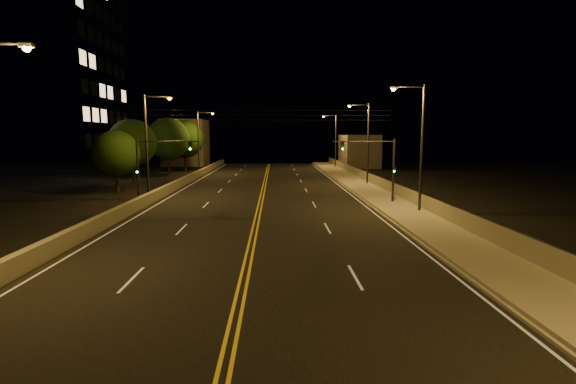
{
  "coord_description": "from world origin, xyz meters",
  "views": [
    {
      "loc": [
        1.27,
        -5.74,
        5.73
      ],
      "look_at": [
        2.0,
        18.0,
        2.5
      ],
      "focal_mm": 26.0,
      "sensor_mm": 36.0,
      "label": 1
    }
  ],
  "objects_px": {
    "streetlight_3": "(334,138)",
    "streetlight_2": "(366,139)",
    "tree_3": "(185,139)",
    "streetlight_6": "(200,138)",
    "streetlight_1": "(418,141)",
    "tree_1": "(132,143)",
    "tree_0": "(116,154)",
    "streetlight_5": "(149,140)",
    "tree_2": "(168,139)",
    "traffic_signal_left": "(151,163)",
    "traffic_signal_right": "(381,163)",
    "building_tower": "(7,79)"
  },
  "relations": [
    {
      "from": "streetlight_3",
      "to": "streetlight_2",
      "type": "bearing_deg",
      "value": -90.0
    },
    {
      "from": "tree_3",
      "to": "streetlight_6",
      "type": "bearing_deg",
      "value": -54.5
    },
    {
      "from": "streetlight_1",
      "to": "tree_1",
      "type": "height_order",
      "value": "streetlight_1"
    },
    {
      "from": "streetlight_6",
      "to": "tree_0",
      "type": "xyz_separation_m",
      "value": [
        -4.61,
        -21.18,
        -1.43
      ]
    },
    {
      "from": "streetlight_5",
      "to": "streetlight_6",
      "type": "height_order",
      "value": "same"
    },
    {
      "from": "tree_3",
      "to": "tree_2",
      "type": "bearing_deg",
      "value": -99.43
    },
    {
      "from": "tree_1",
      "to": "streetlight_1",
      "type": "bearing_deg",
      "value": -37.76
    },
    {
      "from": "tree_1",
      "to": "tree_2",
      "type": "xyz_separation_m",
      "value": [
        1.68,
        10.51,
        0.37
      ]
    },
    {
      "from": "streetlight_3",
      "to": "traffic_signal_left",
      "type": "distance_m",
      "value": 43.61
    },
    {
      "from": "streetlight_2",
      "to": "streetlight_5",
      "type": "distance_m",
      "value": 23.43
    },
    {
      "from": "streetlight_6",
      "to": "tree_2",
      "type": "relative_size",
      "value": 1.12
    },
    {
      "from": "traffic_signal_right",
      "to": "tree_3",
      "type": "xyz_separation_m",
      "value": [
        -23.14,
        33.85,
        1.64
      ]
    },
    {
      "from": "traffic_signal_right",
      "to": "building_tower",
      "type": "distance_m",
      "value": 47.13
    },
    {
      "from": "streetlight_5",
      "to": "tree_0",
      "type": "bearing_deg",
      "value": 137.56
    },
    {
      "from": "tree_1",
      "to": "tree_2",
      "type": "bearing_deg",
      "value": 80.91
    },
    {
      "from": "streetlight_6",
      "to": "tree_1",
      "type": "distance_m",
      "value": 13.56
    },
    {
      "from": "tree_1",
      "to": "tree_3",
      "type": "height_order",
      "value": "tree_3"
    },
    {
      "from": "streetlight_1",
      "to": "streetlight_3",
      "type": "bearing_deg",
      "value": 90.0
    },
    {
      "from": "streetlight_6",
      "to": "building_tower",
      "type": "relative_size",
      "value": 0.35
    },
    {
      "from": "streetlight_6",
      "to": "tree_2",
      "type": "height_order",
      "value": "streetlight_6"
    },
    {
      "from": "tree_0",
      "to": "tree_2",
      "type": "relative_size",
      "value": 0.75
    },
    {
      "from": "streetlight_2",
      "to": "tree_0",
      "type": "distance_m",
      "value": 26.61
    },
    {
      "from": "streetlight_6",
      "to": "tree_3",
      "type": "bearing_deg",
      "value": 125.5
    },
    {
      "from": "traffic_signal_right",
      "to": "tree_1",
      "type": "bearing_deg",
      "value": 146.53
    },
    {
      "from": "tree_0",
      "to": "traffic_signal_left",
      "type": "bearing_deg",
      "value": -54.22
    },
    {
      "from": "traffic_signal_left",
      "to": "tree_3",
      "type": "bearing_deg",
      "value": 97.55
    },
    {
      "from": "streetlight_1",
      "to": "traffic_signal_right",
      "type": "height_order",
      "value": "streetlight_1"
    },
    {
      "from": "building_tower",
      "to": "tree_1",
      "type": "bearing_deg",
      "value": -10.28
    },
    {
      "from": "streetlight_6",
      "to": "building_tower",
      "type": "xyz_separation_m",
      "value": [
        -21.84,
        -9.27,
        7.34
      ]
    },
    {
      "from": "streetlight_6",
      "to": "tree_0",
      "type": "bearing_deg",
      "value": -102.28
    },
    {
      "from": "streetlight_2",
      "to": "tree_3",
      "type": "xyz_separation_m",
      "value": [
        -24.74,
        20.59,
        -0.21
      ]
    },
    {
      "from": "building_tower",
      "to": "tree_2",
      "type": "height_order",
      "value": "building_tower"
    },
    {
      "from": "tree_0",
      "to": "streetlight_5",
      "type": "bearing_deg",
      "value": -42.44
    },
    {
      "from": "streetlight_2",
      "to": "building_tower",
      "type": "distance_m",
      "value": 44.42
    },
    {
      "from": "streetlight_2",
      "to": "streetlight_5",
      "type": "xyz_separation_m",
      "value": [
        -21.45,
        -9.42,
        0.0
      ]
    },
    {
      "from": "streetlight_5",
      "to": "tree_1",
      "type": "xyz_separation_m",
      "value": [
        -6.01,
        13.25,
        -0.5
      ]
    },
    {
      "from": "streetlight_3",
      "to": "building_tower",
      "type": "xyz_separation_m",
      "value": [
        -43.29,
        -18.62,
        7.34
      ]
    },
    {
      "from": "streetlight_2",
      "to": "traffic_signal_right",
      "type": "distance_m",
      "value": 13.49
    },
    {
      "from": "tree_3",
      "to": "tree_1",
      "type": "bearing_deg",
      "value": -99.22
    },
    {
      "from": "tree_0",
      "to": "traffic_signal_right",
      "type": "bearing_deg",
      "value": -18.23
    },
    {
      "from": "tree_0",
      "to": "streetlight_2",
      "type": "bearing_deg",
      "value": 11.3
    },
    {
      "from": "streetlight_3",
      "to": "tree_3",
      "type": "bearing_deg",
      "value": -169.17
    },
    {
      "from": "streetlight_3",
      "to": "streetlight_1",
      "type": "bearing_deg",
      "value": -90.0
    },
    {
      "from": "traffic_signal_right",
      "to": "streetlight_6",
      "type": "bearing_deg",
      "value": 124.18
    },
    {
      "from": "streetlight_6",
      "to": "streetlight_5",
      "type": "bearing_deg",
      "value": -90.0
    },
    {
      "from": "streetlight_5",
      "to": "traffic_signal_left",
      "type": "relative_size",
      "value": 1.7
    },
    {
      "from": "tree_1",
      "to": "tree_3",
      "type": "xyz_separation_m",
      "value": [
        2.72,
        16.75,
        0.3
      ]
    },
    {
      "from": "streetlight_1",
      "to": "tree_2",
      "type": "height_order",
      "value": "streetlight_1"
    },
    {
      "from": "streetlight_2",
      "to": "streetlight_5",
      "type": "relative_size",
      "value": 1.0
    },
    {
      "from": "streetlight_1",
      "to": "tree_2",
      "type": "relative_size",
      "value": 1.12
    }
  ]
}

